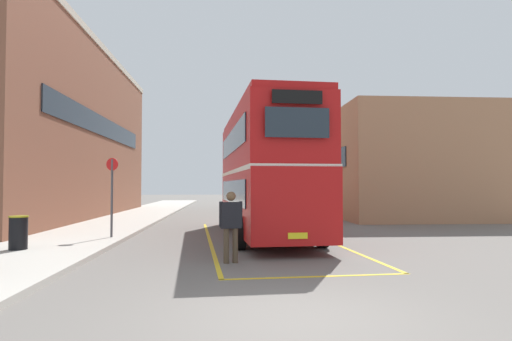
# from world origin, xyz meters

# --- Properties ---
(ground_plane) EXTENTS (135.60, 135.60, 0.00)m
(ground_plane) POSITION_xyz_m (0.00, 14.40, 0.00)
(ground_plane) COLOR #66605B
(sidewalk_left) EXTENTS (4.00, 57.60, 0.14)m
(sidewalk_left) POSITION_xyz_m (-6.50, 16.80, 0.07)
(sidewalk_left) COLOR #B2ADA3
(sidewalk_left) RESTS_ON ground
(brick_building_left) EXTENTS (6.81, 22.54, 10.03)m
(brick_building_left) POSITION_xyz_m (-11.44, 19.16, 5.02)
(brick_building_left) COLOR brown
(brick_building_left) RESTS_ON ground
(depot_building_right) EXTENTS (8.89, 17.80, 6.39)m
(depot_building_right) POSITION_xyz_m (9.91, 23.41, 3.20)
(depot_building_right) COLOR #AD7A56
(depot_building_right) RESTS_ON ground
(double_decker_bus) EXTENTS (3.41, 10.89, 4.75)m
(double_decker_bus) POSITION_xyz_m (0.45, 10.23, 2.51)
(double_decker_bus) COLOR black
(double_decker_bus) RESTS_ON ground
(single_deck_bus) EXTENTS (3.35, 10.04, 3.02)m
(single_deck_bus) POSITION_xyz_m (2.52, 30.69, 1.64)
(single_deck_bus) COLOR black
(single_deck_bus) RESTS_ON ground
(pedestrian_boarding) EXTENTS (0.59, 0.32, 1.79)m
(pedestrian_boarding) POSITION_xyz_m (-0.89, 4.55, 1.05)
(pedestrian_boarding) COLOR #473828
(pedestrian_boarding) RESTS_ON ground
(litter_bin) EXTENTS (0.52, 0.52, 0.94)m
(litter_bin) POSITION_xyz_m (-6.85, 6.31, 0.61)
(litter_bin) COLOR black
(litter_bin) RESTS_ON sidewalk_left
(bus_stop_sign) EXTENTS (0.43, 0.15, 2.76)m
(bus_stop_sign) POSITION_xyz_m (-4.99, 9.07, 1.80)
(bus_stop_sign) COLOR #4C4C51
(bus_stop_sign) RESTS_ON sidewalk_left
(bay_marking_yellow) EXTENTS (5.16, 13.05, 0.01)m
(bay_marking_yellow) POSITION_xyz_m (0.52, 8.26, 0.00)
(bay_marking_yellow) COLOR gold
(bay_marking_yellow) RESTS_ON ground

